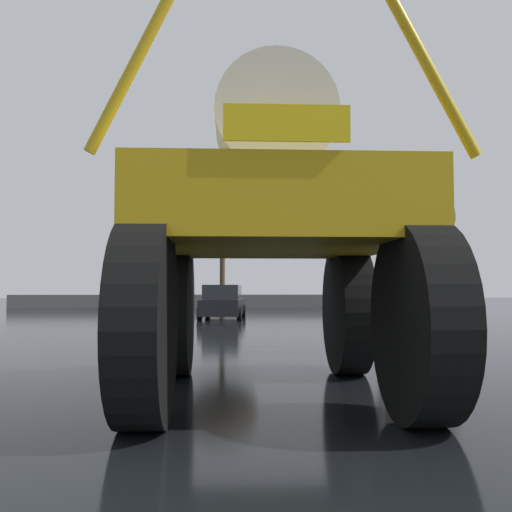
# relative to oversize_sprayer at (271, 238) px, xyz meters

# --- Properties ---
(ground_plane) EXTENTS (120.00, 120.00, 0.00)m
(ground_plane) POSITION_rel_oversize_sprayer_xyz_m (-1.03, 11.21, -2.05)
(ground_plane) COLOR black
(oversize_sprayer) EXTENTS (4.01, 5.68, 4.64)m
(oversize_sprayer) POSITION_rel_oversize_sprayer_xyz_m (0.00, 0.00, 0.00)
(oversize_sprayer) COLOR black
(oversize_sprayer) RESTS_ON ground
(sedan_ahead) EXTENTS (2.28, 4.28, 1.52)m
(sedan_ahead) POSITION_rel_oversize_sprayer_xyz_m (-0.19, 18.62, -1.33)
(sedan_ahead) COLOR black
(sedan_ahead) RESTS_ON ground
(traffic_signal_near_right) EXTENTS (0.24, 0.54, 3.39)m
(traffic_signal_near_right) POSITION_rel_oversize_sprayer_xyz_m (3.14, 5.70, 0.42)
(traffic_signal_near_right) COLOR slate
(traffic_signal_near_right) RESTS_ON ground
(bare_tree_right) EXTENTS (3.96, 3.96, 6.46)m
(bare_tree_right) POSITION_rel_oversize_sprayer_xyz_m (8.96, 19.53, 2.69)
(bare_tree_right) COLOR #473828
(bare_tree_right) RESTS_ON ground
(bare_tree_far_center) EXTENTS (4.27, 4.27, 7.89)m
(bare_tree_far_center) POSITION_rel_oversize_sprayer_xyz_m (-0.00, 27.14, 4.00)
(bare_tree_far_center) COLOR #473828
(bare_tree_far_center) RESTS_ON ground
(roadside_barrier) EXTENTS (27.00, 0.24, 0.90)m
(roadside_barrier) POSITION_rel_oversize_sprayer_xyz_m (-1.03, 33.40, -1.60)
(roadside_barrier) COLOR #59595B
(roadside_barrier) RESTS_ON ground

